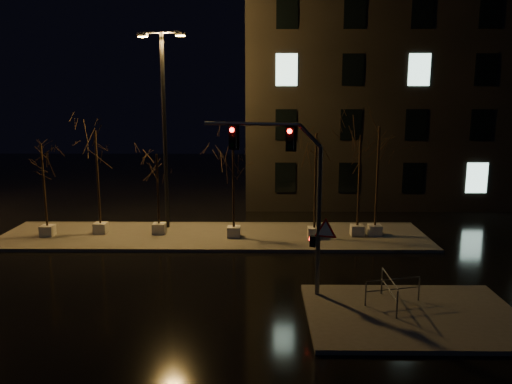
{
  "coord_description": "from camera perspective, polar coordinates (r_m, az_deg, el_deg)",
  "views": [
    {
      "loc": [
        2.46,
        -18.99,
        7.17
      ],
      "look_at": [
        2.23,
        3.95,
        2.8
      ],
      "focal_mm": 35.0,
      "sensor_mm": 36.0,
      "label": 1
    }
  ],
  "objects": [
    {
      "name": "guard_rail_a",
      "position": [
        18.11,
        15.38,
        -10.44
      ],
      "size": [
        2.0,
        0.52,
        0.89
      ],
      "rotation": [
        0.0,
        0.0,
        0.24
      ],
      "color": "#53555A",
      "rests_on": "sidewalk_corner"
    },
    {
      "name": "building",
      "position": [
        38.75,
        18.23,
        10.74
      ],
      "size": [
        25.0,
        12.0,
        15.0
      ],
      "primitive_type": "cube",
      "color": "black",
      "rests_on": "ground"
    },
    {
      "name": "traffic_signal_mast",
      "position": [
        17.68,
        4.1,
        1.05
      ],
      "size": [
        4.81,
        1.63,
        6.15
      ],
      "rotation": [
        0.0,
        0.0,
        -0.31
      ],
      "color": "#53555A",
      "rests_on": "sidewalk_corner"
    },
    {
      "name": "median",
      "position": [
        26.09,
        -4.88,
        -5.03
      ],
      "size": [
        22.0,
        5.0,
        0.15
      ],
      "primitive_type": "cube",
      "color": "#484641",
      "rests_on": "ground"
    },
    {
      "name": "streetlight_main",
      "position": [
        27.01,
        -10.46,
        8.36
      ],
      "size": [
        2.57,
        0.81,
        10.33
      ],
      "rotation": [
        0.0,
        0.0,
        -0.21
      ],
      "color": "black",
      "rests_on": "median"
    },
    {
      "name": "tree_0",
      "position": [
        27.22,
        -23.23,
        2.88
      ],
      "size": [
        1.8,
        1.8,
        4.86
      ],
      "color": "#BAB6AE",
      "rests_on": "median"
    },
    {
      "name": "tree_2",
      "position": [
        26.01,
        -11.23,
        2.27
      ],
      "size": [
        1.8,
        1.8,
        4.3
      ],
      "color": "#BAB6AE",
      "rests_on": "median"
    },
    {
      "name": "tree_6",
      "position": [
        25.77,
        13.81,
        4.56
      ],
      "size": [
        1.8,
        1.8,
        5.75
      ],
      "color": "#BAB6AE",
      "rests_on": "median"
    },
    {
      "name": "ground",
      "position": [
        20.44,
        -6.47,
        -9.82
      ],
      "size": [
        90.0,
        90.0,
        0.0
      ],
      "primitive_type": "plane",
      "color": "black",
      "rests_on": "ground"
    },
    {
      "name": "guard_rail_b",
      "position": [
        17.87,
        14.98,
        -10.49
      ],
      "size": [
        0.05,
        2.12,
        1.0
      ],
      "rotation": [
        0.0,
        0.0,
        1.57
      ],
      "color": "#53555A",
      "rests_on": "sidewalk_corner"
    },
    {
      "name": "sidewalk_corner",
      "position": [
        17.76,
        17.49,
        -13.28
      ],
      "size": [
        7.0,
        5.0,
        0.15
      ],
      "primitive_type": "cube",
      "color": "#484641",
      "rests_on": "ground"
    },
    {
      "name": "tree_3",
      "position": [
        24.82,
        -2.62,
        2.9
      ],
      "size": [
        1.8,
        1.8,
        4.77
      ],
      "color": "#BAB6AE",
      "rests_on": "median"
    },
    {
      "name": "tree_5",
      "position": [
        25.59,
        11.8,
        3.86
      ],
      "size": [
        1.8,
        1.8,
        5.31
      ],
      "color": "#BAB6AE",
      "rests_on": "median"
    },
    {
      "name": "tree_4",
      "position": [
        24.77,
        6.86,
        4.0
      ],
      "size": [
        1.8,
        1.8,
        5.44
      ],
      "color": "#BAB6AE",
      "rests_on": "median"
    },
    {
      "name": "tree_1",
      "position": [
        26.75,
        -17.79,
        4.17
      ],
      "size": [
        1.8,
        1.8,
        5.51
      ],
      "color": "#BAB6AE",
      "rests_on": "median"
    }
  ]
}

